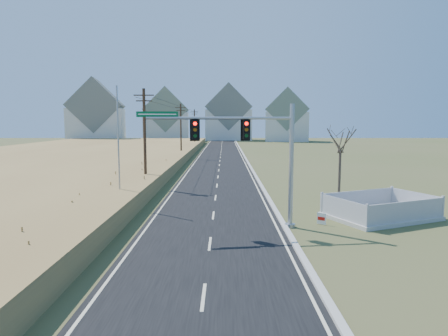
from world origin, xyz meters
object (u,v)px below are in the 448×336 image
(open_sign, at_px, (321,219))
(flagpole, at_px, (119,160))
(traffic_signal_mast, at_px, (259,152))
(fence_enclosure, at_px, (380,214))
(bare_tree, at_px, (341,138))

(open_sign, relative_size, flagpole, 0.08)
(traffic_signal_mast, relative_size, fence_enclosure, 1.17)
(open_sign, relative_size, bare_tree, 0.11)
(traffic_signal_mast, relative_size, open_sign, 12.99)
(open_sign, bearing_deg, traffic_signal_mast, -133.28)
(fence_enclosure, bearing_deg, open_sign, 177.79)
(fence_enclosure, height_order, open_sign, fence_enclosure)
(flagpole, bearing_deg, bare_tree, 1.67)
(flagpole, distance_m, bare_tree, 15.72)
(fence_enclosure, bearing_deg, traffic_signal_mast, 173.34)
(flagpole, height_order, bare_tree, flagpole)
(traffic_signal_mast, bearing_deg, bare_tree, 36.64)
(traffic_signal_mast, relative_size, flagpole, 1.03)
(fence_enclosure, relative_size, open_sign, 11.09)
(traffic_signal_mast, bearing_deg, open_sign, 4.77)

